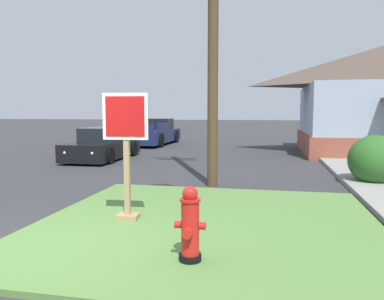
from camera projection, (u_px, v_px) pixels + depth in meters
The scene contains 9 objects.
ground_plane at pixel (30, 255), 5.02m from camera, with size 160.00×160.00×0.00m, color #333335.
grass_corner_patch at pixel (208, 224), 6.24m from camera, with size 5.56×5.55×0.08m, color #567F3D.
fire_hydrant at pixel (190, 226), 4.57m from camera, with size 0.38×0.34×0.93m.
stop_sign at pixel (126, 158), 6.29m from camera, with size 0.77×0.30×2.12m.
manhole_cover at pixel (160, 187), 9.52m from camera, with size 0.70×0.70×0.02m, color black.
parked_sedan_black at pixel (103, 146), 15.05m from camera, with size 1.89×4.19×1.25m.
pickup_truck_navy at pixel (153, 134), 21.76m from camera, with size 2.13×5.36×1.48m.
street_bench at pixel (375, 155), 11.38m from camera, with size 0.54×1.44×0.85m.
shrub_by_curb at pixel (375, 160), 9.69m from camera, with size 1.34×1.34×1.30m, color #2B5F24.
Camera 1 is at (3.09, -4.32, 1.90)m, focal length 35.33 mm.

